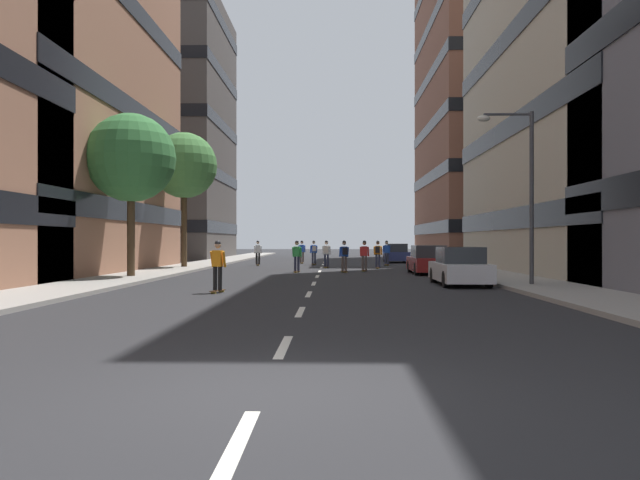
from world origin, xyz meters
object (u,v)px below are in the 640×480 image
Objects in this scene: skater_3 at (258,252)px; skater_7 at (364,254)px; parked_car_far at (396,254)px; street_tree_near at (184,166)px; parked_car_mid at (460,268)px; street_tree_mid at (131,158)px; skater_1 at (326,252)px; skater_6 at (297,255)px; skater_9 at (378,253)px; skater_5 at (387,252)px; skater_0 at (302,251)px; skater_4 at (314,251)px; parked_car_near at (428,261)px; streetlamp_right at (522,178)px; skater_8 at (344,254)px; skater_2 at (218,264)px.

skater_3 is 10.70m from skater_7.
parked_car_far is 0.52× the size of street_tree_near.
street_tree_mid reaches higher than parked_car_mid.
skater_6 is at bearing -105.24° from skater_1.
skater_6 is 6.89m from skater_9.
skater_6 is at bearing -121.02° from skater_5.
skater_4 is (1.00, -2.30, 0.03)m from skater_0.
parked_car_far is 8.13m from skater_4.
skater_4 reaches higher than parked_car_far.
parked_car_far is at bearing 90.00° from parked_car_near.
skater_1 is at bearing 51.81° from street_tree_mid.
streetlamp_right is 3.65× the size of skater_7.
skater_3 and skater_5 have the same top height.
skater_6 is (-7.07, 9.33, 0.29)m from parked_car_mid.
streetlamp_right is 16.38m from skater_9.
skater_9 is at bearing -101.51° from skater_5.
parked_car_far is at bearing 78.15° from skater_5.
parked_car_far is 19.24m from street_tree_near.
skater_4 is (-6.49, 12.05, 0.32)m from parked_car_near.
skater_7 reaches higher than parked_car_far.
parked_car_near is 2.47× the size of skater_6.
skater_3 is (-4.90, 3.72, -0.03)m from skater_1.
skater_8 is (5.97, -9.29, 0.03)m from skater_3.
skater_2 is (-8.94, -12.00, 0.29)m from parked_car_near.
skater_5 is at bearing 99.50° from streetlamp_right.
skater_4 is 1.00× the size of skater_8.
skater_7 is (-1.97, -8.14, 0.00)m from skater_5.
street_tree_near is 4.73× the size of skater_4.
street_tree_near is 4.73× the size of skater_5.
streetlamp_right is 23.79m from skater_3.
street_tree_near reaches higher than skater_7.
street_tree_near is (-14.43, -11.34, 5.77)m from parked_car_far.
street_tree_near reaches higher than skater_5.
skater_2 is at bearing -93.17° from skater_0.
skater_8 is (4.50, 13.32, 0.03)m from skater_2.
street_tree_mid reaches higher than parked_car_near.
skater_7 is (-5.34, 12.03, -3.15)m from streetlamp_right.
parked_car_mid is at bearing 23.29° from skater_2.
skater_7 is at bearing 48.30° from skater_8.
skater_8 is 1.00× the size of skater_9.
streetlamp_right is (2.08, -1.24, 3.44)m from parked_car_mid.
parked_car_mid is at bearing -86.09° from skater_5.
skater_4 is at bearing 125.48° from skater_9.
parked_car_near is at bearing 90.00° from parked_car_mid.
parked_car_far is at bearing 72.83° from skater_2.
street_tree_near is at bearing 107.31° from skater_2.
parked_car_near is 1.00× the size of parked_car_mid.
skater_5 is 1.00× the size of skater_7.
parked_car_near is at bearing -83.15° from skater_5.
skater_2 is at bearing -126.70° from parked_car_near.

